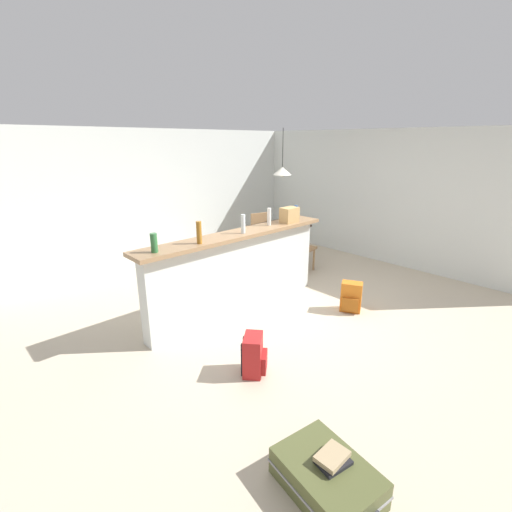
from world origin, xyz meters
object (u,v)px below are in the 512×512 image
at_px(grocery_bag, 289,215).
at_px(dining_chair_far_side, 257,232).
at_px(bottle_blue, 296,212).
at_px(pendant_lamp, 282,171).
at_px(bottle_amber, 199,233).
at_px(dining_chair_near_partition, 299,243).
at_px(bottle_clear, 243,224).
at_px(bottle_white, 269,217).
at_px(book_stack, 333,459).
at_px(dining_table, 277,230).
at_px(backpack_orange, 351,297).
at_px(suitcase_flat_olive, 327,478).
at_px(backpack_red, 254,355).
at_px(bottle_green, 154,243).

xyz_separation_m(grocery_bag, dining_chair_far_side, (0.91, 1.65, -0.72)).
distance_m(bottle_blue, pendant_lamp, 1.31).
height_order(bottle_amber, dining_chair_near_partition, bottle_amber).
distance_m(bottle_blue, dining_chair_near_partition, 1.06).
bearing_deg(bottle_clear, bottle_white, 9.96).
distance_m(bottle_amber, dining_chair_near_partition, 2.73).
bearing_deg(book_stack, bottle_clear, 60.92).
height_order(dining_table, book_stack, dining_table).
xyz_separation_m(bottle_white, dining_table, (1.28, 1.05, -0.61)).
bearing_deg(bottle_clear, pendant_lamp, 29.73).
xyz_separation_m(pendant_lamp, backpack_orange, (-0.83, -2.12, -1.56)).
xyz_separation_m(backpack_orange, book_stack, (-2.45, -1.41, 0.05)).
relative_size(suitcase_flat_olive, backpack_red, 2.07).
bearing_deg(bottle_clear, backpack_orange, -42.74).
xyz_separation_m(dining_table, dining_chair_near_partition, (-0.02, -0.55, -0.13)).
bearing_deg(suitcase_flat_olive, dining_table, 47.63).
bearing_deg(bottle_blue, dining_table, 56.88).
height_order(bottle_blue, dining_chair_far_side, bottle_blue).
bearing_deg(bottle_amber, pendant_lamp, 23.03).
distance_m(dining_chair_far_side, backpack_orange, 2.82).
xyz_separation_m(bottle_clear, grocery_bag, (0.94, 0.03, -0.01)).
relative_size(bottle_green, grocery_bag, 0.82).
bearing_deg(dining_chair_near_partition, dining_table, 88.41).
distance_m(bottle_amber, bottle_blue, 1.92).
height_order(dining_chair_far_side, pendant_lamp, pendant_lamp).
relative_size(bottle_clear, dining_chair_near_partition, 0.27).
height_order(pendant_lamp, backpack_orange, pendant_lamp).
bearing_deg(dining_table, bottle_amber, -155.63).
xyz_separation_m(pendant_lamp, backpack_red, (-2.78, -2.22, -1.56)).
bearing_deg(bottle_clear, dining_table, 31.55).
height_order(dining_chair_near_partition, dining_chair_far_side, same).
distance_m(bottle_blue, dining_table, 1.34).
bearing_deg(bottle_blue, dining_chair_near_partition, 35.34).
distance_m(dining_chair_near_partition, dining_chair_far_side, 1.09).
distance_m(bottle_blue, backpack_orange, 1.55).
bearing_deg(dining_chair_near_partition, backpack_orange, -115.16).
bearing_deg(pendant_lamp, backpack_red, -141.40).
bearing_deg(bottle_green, dining_chair_near_partition, 10.29).
relative_size(grocery_bag, book_stack, 1.05).
bearing_deg(bottle_clear, bottle_blue, 6.46).
height_order(grocery_bag, dining_chair_far_side, grocery_bag).
xyz_separation_m(bottle_clear, suitcase_flat_olive, (-1.39, -2.43, -1.14)).
height_order(bottle_blue, backpack_orange, bottle_blue).
relative_size(dining_chair_near_partition, suitcase_flat_olive, 1.07).
bearing_deg(bottle_blue, bottle_white, -176.86).
xyz_separation_m(dining_chair_far_side, book_stack, (-3.21, -4.11, -0.26)).
distance_m(bottle_clear, dining_chair_far_side, 2.61).
bearing_deg(dining_chair_far_side, bottle_white, -128.79).
bearing_deg(book_stack, backpack_red, 69.30).
distance_m(bottle_green, bottle_blue, 2.47).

